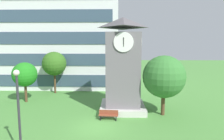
% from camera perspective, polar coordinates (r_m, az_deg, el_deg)
% --- Properties ---
extents(ground_plane, '(160.00, 160.00, 0.00)m').
position_cam_1_polar(ground_plane, '(16.79, -4.60, -16.67)').
color(ground_plane, '#4C893D').
extents(office_building, '(20.27, 11.87, 19.20)m').
position_cam_1_polar(office_building, '(35.53, -15.12, 11.43)').
color(office_building, silver).
rests_on(office_building, ground).
extents(clock_tower, '(4.63, 4.63, 9.72)m').
position_cam_1_polar(clock_tower, '(19.88, 3.27, 0.03)').
color(clock_tower, slate).
rests_on(clock_tower, ground).
extents(park_bench, '(1.83, 0.61, 0.88)m').
position_cam_1_polar(park_bench, '(18.03, -1.07, -13.35)').
color(park_bench, brown).
rests_on(park_bench, ground).
extents(street_lamp, '(0.36, 0.36, 5.42)m').
position_cam_1_polar(street_lamp, '(12.64, -26.38, -9.07)').
color(street_lamp, '#333338').
rests_on(street_lamp, ground).
extents(tree_near_tower, '(2.93, 2.93, 4.87)m').
position_cam_1_polar(tree_near_tower, '(25.21, -24.77, -1.24)').
color(tree_near_tower, '#513823').
rests_on(tree_near_tower, ground).
extents(tree_by_building, '(3.43, 3.43, 6.03)m').
position_cam_1_polar(tree_by_building, '(28.44, -17.00, 1.82)').
color(tree_by_building, '#513823').
rests_on(tree_by_building, ground).
extents(tree_streetside, '(4.15, 4.15, 5.92)m').
position_cam_1_polar(tree_streetside, '(19.10, 15.35, -1.97)').
color(tree_streetside, '#513823').
rests_on(tree_streetside, ground).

